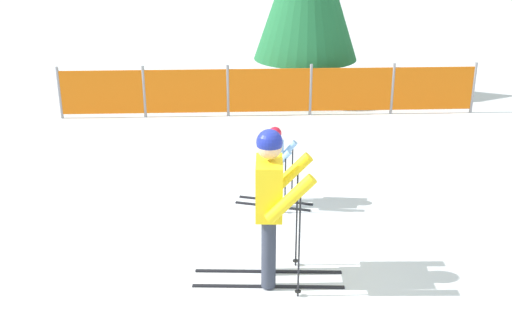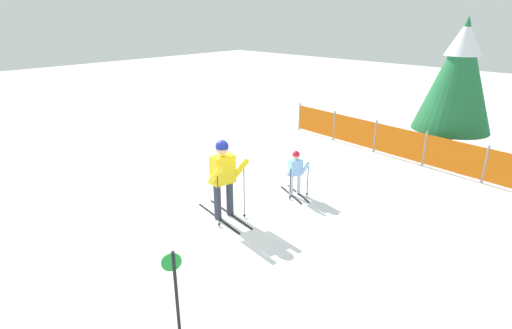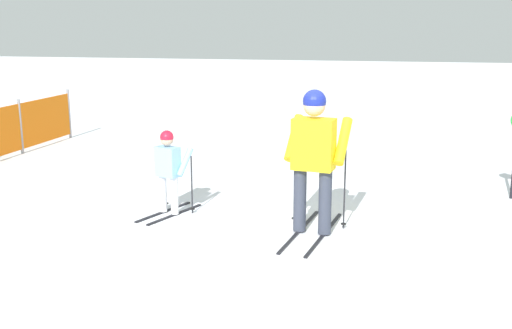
% 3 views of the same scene
% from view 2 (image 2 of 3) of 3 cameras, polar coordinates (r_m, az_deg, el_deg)
% --- Properties ---
extents(ground_plane, '(60.00, 60.00, 0.00)m').
position_cam_2_polar(ground_plane, '(9.20, -5.37, -7.30)').
color(ground_plane, white).
extents(skier_adult, '(1.75, 0.84, 1.81)m').
position_cam_2_polar(skier_adult, '(8.68, -4.68, -1.16)').
color(skier_adult, black).
rests_on(skier_adult, ground_plane).
extents(skier_child, '(1.11, 0.68, 1.17)m').
position_cam_2_polar(skier_child, '(9.93, 5.70, -0.76)').
color(skier_child, black).
rests_on(skier_child, ground_plane).
extents(safety_fence, '(8.54, 0.98, 1.07)m').
position_cam_2_polar(safety_fence, '(13.25, 19.72, 3.01)').
color(safety_fence, gray).
rests_on(safety_fence, ground_plane).
extents(conifer_far, '(2.29, 2.29, 4.25)m').
position_cam_2_polar(conifer_far, '(13.63, 27.03, 11.52)').
color(conifer_far, '#4C3823').
rests_on(conifer_far, ground_plane).
extents(trail_marker, '(0.14, 0.26, 1.34)m').
position_cam_2_polar(trail_marker, '(5.86, -11.52, -16.27)').
color(trail_marker, black).
rests_on(trail_marker, ground_plane).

